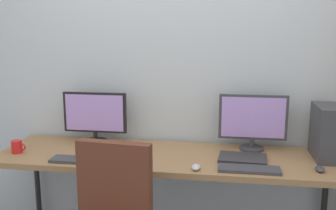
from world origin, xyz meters
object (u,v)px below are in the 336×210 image
desk (167,161)px  pc_tower (327,132)px  coffee_mug (17,147)px  monitor_left (95,116)px  monitor_right (253,121)px  keyboard_right (249,169)px  mouse_right_side (196,167)px  keyboard_left (79,160)px  mouse_left_side (320,169)px  laptop_closed (243,158)px

desk → pc_tower: bearing=5.2°
coffee_mug → pc_tower: bearing=5.9°
monitor_left → pc_tower: monitor_left is taller
monitor_right → keyboard_right: 0.49m
desk → mouse_right_side: 0.35m
pc_tower → mouse_right_side: size_ratio=3.84×
keyboard_left → monitor_left: bearing=95.2°
pc_tower → coffee_mug: (-2.16, -0.22, -0.14)m
mouse_left_side → keyboard_left: bearing=-177.9°
coffee_mug → mouse_left_side: bearing=-1.4°
mouse_right_side → monitor_right: bearing=51.6°
pc_tower → mouse_left_side: 0.33m
monitor_left → keyboard_right: bearing=-20.9°
monitor_left → mouse_left_side: monitor_left is taller
monitor_right → coffee_mug: monitor_right is taller
pc_tower → coffee_mug: pc_tower is taller
desk → mouse_left_side: mouse_left_side is taller
mouse_left_side → laptop_closed: mouse_left_side is taller
keyboard_left → coffee_mug: (-0.51, 0.11, 0.04)m
desk → monitor_right: monitor_right is taller
mouse_right_side → pc_tower: bearing=22.5°
desk → laptop_closed: size_ratio=7.58×
keyboard_left → laptop_closed: 1.10m
monitor_left → mouse_left_side: size_ratio=5.20×
monitor_right → keyboard_left: (-1.16, -0.44, -0.21)m
monitor_left → mouse_left_side: 1.65m
mouse_right_side → coffee_mug: 1.31m
keyboard_left → mouse_right_side: (0.79, -0.03, 0.01)m
mouse_right_side → laptop_closed: mouse_right_side is taller
pc_tower → mouse_right_side: pc_tower is taller
desk → mouse_left_side: 1.01m
monitor_left → keyboard_left: monitor_left is taller
monitor_right → pc_tower: 0.51m
pc_tower → keyboard_left: pc_tower is taller
mouse_left_side → monitor_left: bearing=166.5°
keyboard_left → keyboard_right: same height
monitor_left → keyboard_left: (0.04, -0.44, -0.21)m
mouse_right_side → mouse_left_side: bearing=6.4°
monitor_right → pc_tower: (0.49, -0.11, -0.04)m
keyboard_left → mouse_right_side: 0.79m
keyboard_left → desk: bearing=22.3°
mouse_right_side → coffee_mug: size_ratio=0.91×
monitor_left → keyboard_right: (1.16, -0.44, -0.21)m
monitor_right → keyboard_right: monitor_right is taller
desk → coffee_mug: bearing=-173.5°
keyboard_right → pc_tower: bearing=31.8°
mouse_left_side → mouse_right_side: bearing=-173.6°
desk → mouse_left_side: bearing=-9.8°
monitor_left → laptop_closed: monitor_left is taller
monitor_left → coffee_mug: monitor_left is taller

